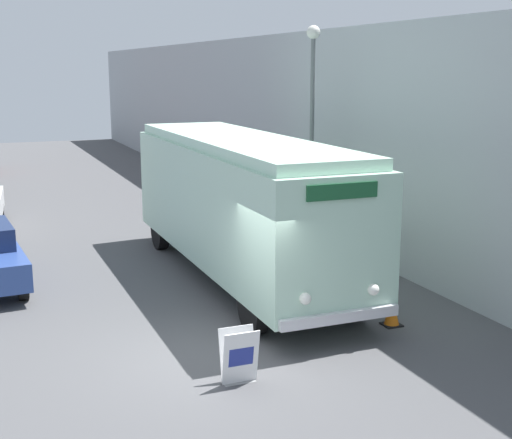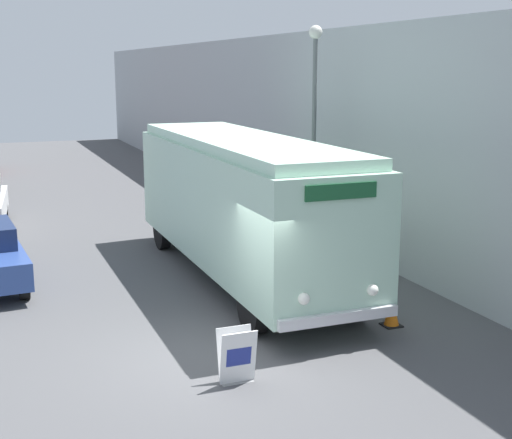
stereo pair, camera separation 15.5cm
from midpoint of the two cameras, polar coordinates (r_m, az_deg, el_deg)
The scene contains 6 objects.
ground_plane at distance 12.91m, azimuth -2.95°, elevation -10.89°, with size 80.00×80.00×0.00m, color #4C4C4F.
building_wall_right at distance 23.48m, azimuth 3.06°, elevation 7.22°, with size 0.30×60.00×6.10m.
vintage_bus at distance 16.99m, azimuth -0.89°, elevation 1.60°, with size 2.50×10.01×3.43m.
sign_board at distance 11.76m, azimuth -1.15°, elevation -10.92°, with size 0.60×0.34×0.91m.
streetlamp at distance 19.42m, azimuth 4.92°, elevation 8.97°, with size 0.36×0.36×6.12m.
traffic_cone at distance 14.49m, azimuth 11.12°, elevation -7.24°, with size 0.36×0.36×0.61m.
Camera 2 is at (-3.67, -11.32, 5.04)m, focal length 50.00 mm.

